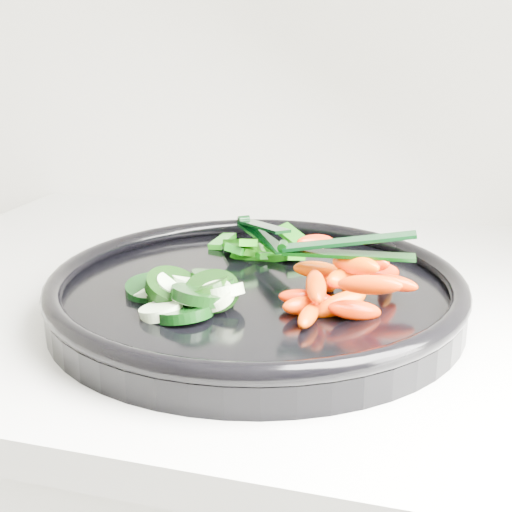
# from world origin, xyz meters

# --- Properties ---
(veggie_tray) EXTENTS (0.45, 0.45, 0.04)m
(veggie_tray) POSITION_xyz_m (-0.58, 1.63, 0.95)
(veggie_tray) COLOR black
(veggie_tray) RESTS_ON counter
(cucumber_pile) EXTENTS (0.13, 0.11, 0.04)m
(cucumber_pile) POSITION_xyz_m (-0.63, 1.58, 0.96)
(cucumber_pile) COLOR black
(cucumber_pile) RESTS_ON veggie_tray
(carrot_pile) EXTENTS (0.12, 0.15, 0.06)m
(carrot_pile) POSITION_xyz_m (-0.50, 1.61, 0.97)
(carrot_pile) COLOR #F04C00
(carrot_pile) RESTS_ON veggie_tray
(pepper_pile) EXTENTS (0.11, 0.09, 0.04)m
(pepper_pile) POSITION_xyz_m (-0.60, 1.72, 0.96)
(pepper_pile) COLOR #1D6A0A
(pepper_pile) RESTS_ON veggie_tray
(tong_carrot) EXTENTS (0.11, 0.03, 0.02)m
(tong_carrot) POSITION_xyz_m (-0.50, 1.62, 1.00)
(tong_carrot) COLOR black
(tong_carrot) RESTS_ON carrot_pile
(tong_pepper) EXTENTS (0.08, 0.10, 0.02)m
(tong_pepper) POSITION_xyz_m (-0.60, 1.73, 0.98)
(tong_pepper) COLOR black
(tong_pepper) RESTS_ON pepper_pile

